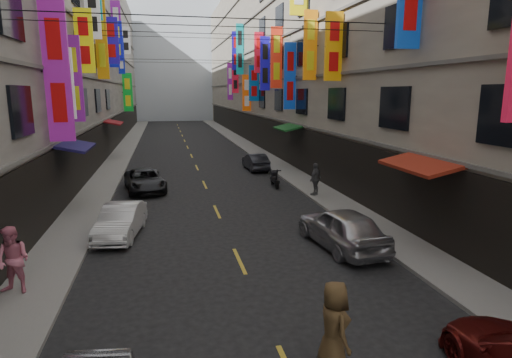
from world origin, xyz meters
name	(u,v)px	position (x,y,z in m)	size (l,w,h in m)	color
sidewalk_left	(119,157)	(-6.00, 42.00, 0.06)	(2.00, 90.00, 0.12)	slate
sidewalk_right	(259,153)	(6.00, 42.00, 0.06)	(2.00, 90.00, 0.12)	slate
building_row_left	(30,38)	(-11.99, 42.00, 9.49)	(10.14, 90.00, 19.00)	#9C978E
building_row_right	(326,45)	(11.99, 42.00, 9.49)	(10.14, 90.00, 19.00)	#A9A18E
haze_block	(173,63)	(0.00, 92.00, 11.00)	(18.00, 8.00, 22.00)	silver
shop_signage	(194,37)	(-0.01, 34.80, 9.02)	(14.00, 55.00, 11.56)	#120DA1
street_awnings	(185,143)	(-1.26, 26.00, 3.00)	(13.99, 35.20, 0.41)	#155117
overhead_cables	(201,30)	(0.00, 30.00, 8.80)	(14.00, 38.04, 1.24)	black
lane_markings	(194,161)	(0.00, 39.00, 0.00)	(0.12, 80.20, 0.01)	gold
scooter_far_right	(275,179)	(3.95, 28.61, 0.44)	(0.50, 1.80, 1.14)	black
car_left_mid	(121,221)	(-4.00, 21.36, 0.61)	(1.30, 3.73, 1.23)	silver
car_left_far	(145,180)	(-3.40, 29.08, 0.60)	(1.99, 4.32, 1.20)	black
car_right_mid	(342,228)	(3.75, 18.45, 0.74)	(1.74, 4.31, 1.47)	#B9B9BE
car_right_far	(255,162)	(4.00, 34.21, 0.59)	(1.24, 3.57, 1.17)	#282930
pedestrian_lfar	(13,260)	(-6.32, 16.81, 1.04)	(0.90, 0.62, 1.85)	pink
pedestrian_rfar	(316,179)	(5.40, 25.71, 0.98)	(1.00, 0.57, 1.71)	#565658
pedestrian_crossing	(334,327)	(0.83, 12.07, 0.94)	(0.92, 0.63, 1.88)	#4F391F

